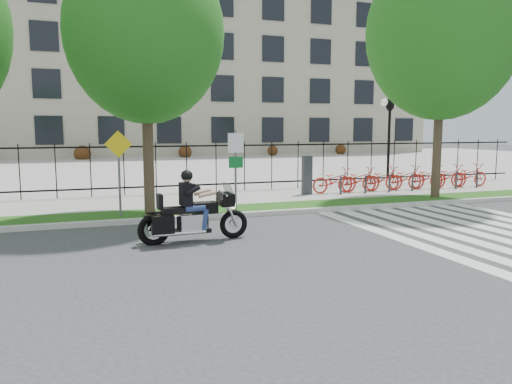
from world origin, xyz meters
name	(u,v)px	position (x,y,z in m)	size (l,w,h in m)	color
ground	(318,245)	(0.00, 0.00, 0.00)	(120.00, 120.00, 0.00)	#333335
curb	(259,214)	(0.00, 4.10, 0.07)	(60.00, 0.20, 0.15)	#BBB8B0
grass_verge	(250,209)	(0.00, 4.95, 0.07)	(60.00, 1.50, 0.15)	#1F4812
sidewalk	(229,199)	(0.00, 7.45, 0.07)	(60.00, 3.50, 0.15)	gray
plaza	(158,166)	(0.00, 25.00, 0.05)	(80.00, 34.00, 0.10)	gray
crosswalk_stripes	(483,231)	(4.83, 0.00, 0.01)	(5.70, 8.00, 0.01)	silver
iron_fence	(216,167)	(0.00, 9.20, 1.15)	(30.00, 0.06, 2.00)	black
office_building	(128,58)	(0.00, 44.92, 9.97)	(60.00, 21.90, 20.15)	gray
lamp_post_right	(390,118)	(10.00, 12.00, 3.21)	(1.06, 0.70, 4.25)	black
street_tree_1	(145,33)	(-3.21, 4.95, 5.45)	(4.60, 4.60, 7.96)	#36261D
street_tree_2	(442,33)	(7.29, 4.95, 6.08)	(5.41, 5.41, 9.05)	#36261D
bike_share_station	(404,178)	(7.52, 7.20, 0.65)	(8.92, 0.87, 1.50)	#2D2D33
sign_pole_regulatory	(236,159)	(-0.59, 4.58, 1.74)	(0.50, 0.09, 2.50)	#59595B
sign_pole_warning	(119,162)	(-4.10, 4.58, 1.74)	(0.78, 0.09, 2.49)	#59595B
motorcycle_rider	(194,213)	(-2.64, 1.36, 0.69)	(2.70, 0.81, 2.08)	black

